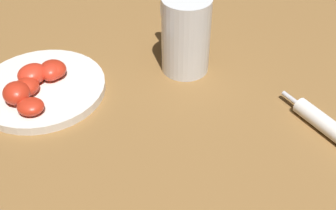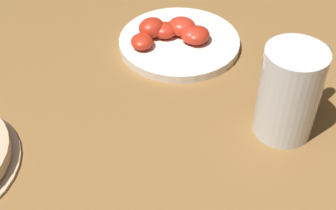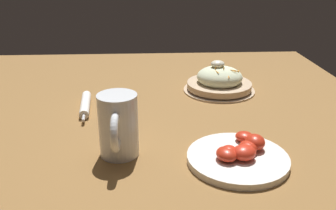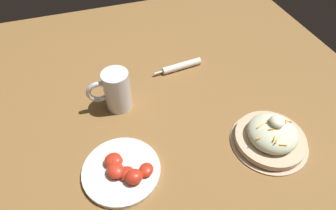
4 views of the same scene
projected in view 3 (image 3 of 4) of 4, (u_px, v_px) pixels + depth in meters
The scene contains 5 objects.
ground_plane at pixel (135, 119), 0.99m from camera, with size 1.43×1.43×0.00m, color olive.
salad_plate at pixel (219, 82), 1.18m from camera, with size 0.23×0.23×0.10m.
beer_mug at pixel (118, 129), 0.79m from camera, with size 0.09×0.14×0.14m.
napkin_roll at pixel (85, 105), 1.05m from camera, with size 0.04×0.19×0.03m.
tomato_plate at pixel (239, 155), 0.78m from camera, with size 0.22×0.22×0.05m.
Camera 3 is at (-0.04, 0.90, 0.41)m, focal length 39.22 mm.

